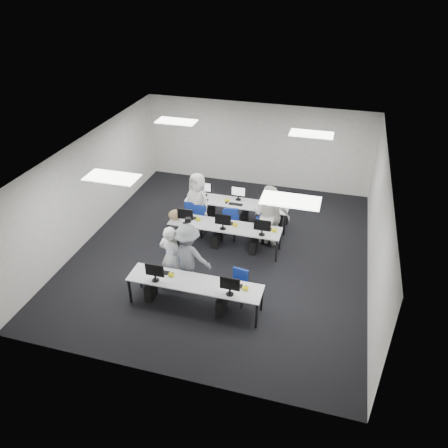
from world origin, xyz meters
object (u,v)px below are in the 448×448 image
(chair_0, at_px, (174,276))
(student_2, at_px, (198,201))
(chair_7, at_px, (265,227))
(student_0, at_px, (171,257))
(chair_2, at_px, (198,226))
(chair_6, at_px, (231,223))
(chair_3, at_px, (229,230))
(chair_4, at_px, (269,233))
(desk_front, at_px, (195,284))
(chair_1, at_px, (238,292))
(photographer, at_px, (188,257))
(desk_mid, at_px, (225,227))
(chair_5, at_px, (194,217))
(student_1, at_px, (267,214))
(student_3, at_px, (272,216))

(chair_0, height_order, student_2, student_2)
(chair_7, xyz_separation_m, student_0, (-1.81, -2.88, 0.56))
(chair_2, relative_size, chair_6, 0.97)
(chair_3, xyz_separation_m, chair_4, (1.20, 0.17, 0.00))
(desk_front, bearing_deg, chair_4, 70.28)
(chair_6, bearing_deg, chair_7, -10.12)
(chair_1, xyz_separation_m, student_2, (-2.01, 3.00, 0.63))
(chair_2, distance_m, chair_6, 1.01)
(chair_7, bearing_deg, chair_4, -70.83)
(desk_front, distance_m, photographer, 0.84)
(desk_front, relative_size, chair_7, 3.25)
(chair_2, bearing_deg, chair_1, -50.54)
(student_0, bearing_deg, chair_6, -95.44)
(desk_mid, bearing_deg, chair_5, 144.00)
(student_1, bearing_deg, student_2, 8.66)
(chair_1, distance_m, chair_5, 3.72)
(chair_4, height_order, chair_7, chair_7)
(desk_mid, relative_size, chair_4, 3.77)
(desk_front, relative_size, student_2, 1.79)
(student_3, bearing_deg, chair_4, 172.17)
(chair_7, distance_m, student_3, 0.64)
(chair_0, relative_size, student_0, 0.53)
(chair_3, bearing_deg, student_1, -2.65)
(desk_front, distance_m, chair_1, 1.12)
(student_0, height_order, student_1, student_1)
(chair_5, height_order, student_2, student_2)
(chair_2, distance_m, student_1, 2.15)
(chair_7, bearing_deg, student_0, -142.78)
(student_1, bearing_deg, desk_front, 86.02)
(chair_5, height_order, chair_7, chair_7)
(chair_6, height_order, student_2, student_2)
(desk_mid, bearing_deg, student_0, -112.29)
(desk_front, relative_size, student_0, 1.84)
(student_0, bearing_deg, chair_0, -170.12)
(student_3, bearing_deg, student_0, -124.53)
(chair_4, distance_m, chair_6, 1.23)
(desk_front, distance_m, chair_4, 3.51)
(student_2, relative_size, student_3, 1.04)
(chair_6, xyz_separation_m, student_2, (-1.05, -0.00, 0.61))
(chair_2, xyz_separation_m, photographer, (0.55, -2.39, 0.62))
(desk_front, bearing_deg, chair_1, 27.19)
(student_2, relative_size, photographer, 1.00)
(chair_1, height_order, chair_4, chair_4)
(chair_4, bearing_deg, chair_2, 177.78)
(student_1, bearing_deg, photographer, 74.10)
(chair_2, distance_m, student_3, 2.28)
(photographer, bearing_deg, chair_5, -75.87)
(desk_front, bearing_deg, chair_3, 90.41)
(chair_5, bearing_deg, chair_6, -1.30)
(student_1, bearing_deg, student_3, -162.85)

